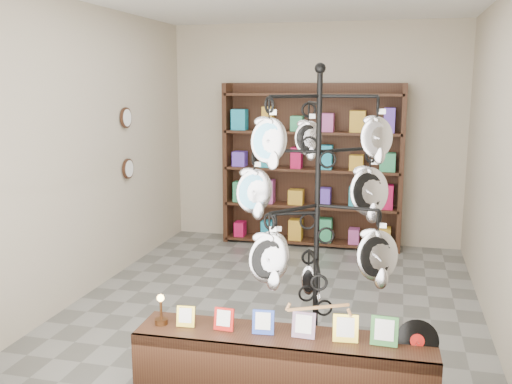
% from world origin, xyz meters
% --- Properties ---
extents(ground, '(5.00, 5.00, 0.00)m').
position_xyz_m(ground, '(0.00, 0.00, 0.00)').
color(ground, slate).
rests_on(ground, ground).
extents(room_envelope, '(5.00, 5.00, 5.00)m').
position_xyz_m(room_envelope, '(0.00, 0.00, 1.85)').
color(room_envelope, '#AFA08D').
rests_on(room_envelope, ground).
extents(display_tree, '(1.26, 1.26, 2.33)m').
position_xyz_m(display_tree, '(0.60, -1.41, 1.35)').
color(display_tree, black).
rests_on(display_tree, ground).
extents(front_shelf, '(2.06, 0.48, 0.72)m').
position_xyz_m(front_shelf, '(0.43, -1.74, 0.25)').
color(front_shelf, black).
rests_on(front_shelf, ground).
extents(back_shelving, '(2.42, 0.36, 2.20)m').
position_xyz_m(back_shelving, '(0.00, 2.30, 1.03)').
color(back_shelving, black).
rests_on(back_shelving, ground).
extents(wall_clocks, '(0.03, 0.24, 0.84)m').
position_xyz_m(wall_clocks, '(-1.97, 0.80, 1.50)').
color(wall_clocks, black).
rests_on(wall_clocks, ground).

